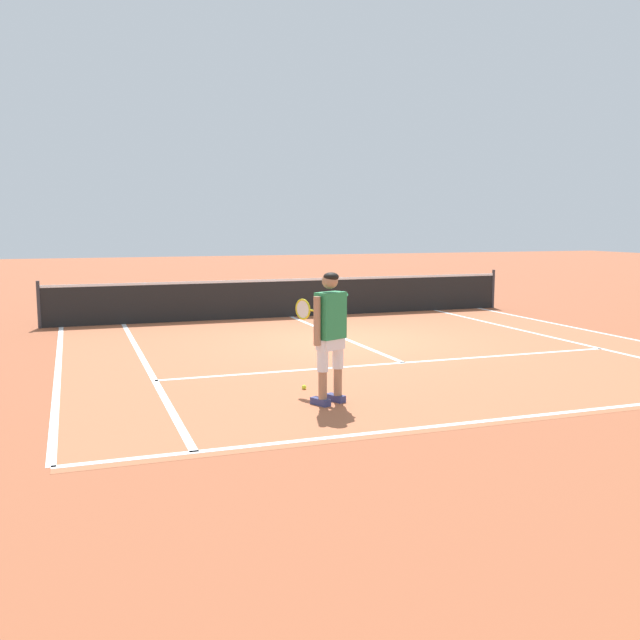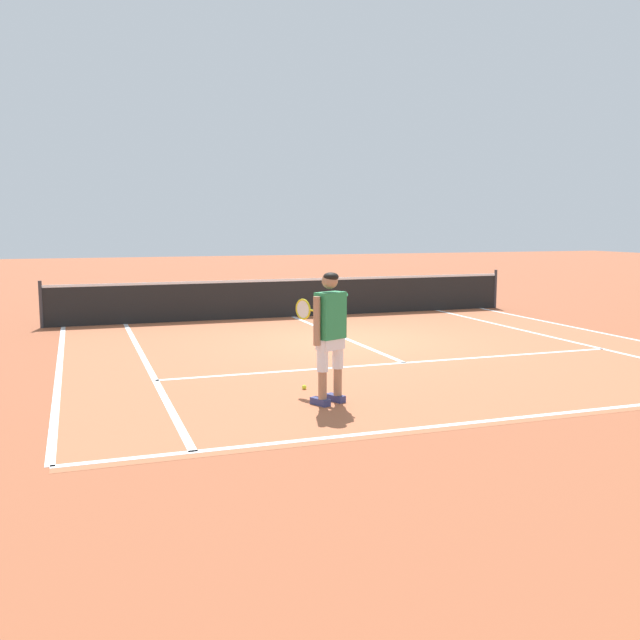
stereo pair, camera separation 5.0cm
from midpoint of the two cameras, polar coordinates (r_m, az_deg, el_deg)
The scene contains 12 objects.
ground_plane at distance 14.12m, azimuth 2.66°, elevation -1.71°, with size 80.00×80.00×0.00m, color #9E5133.
court_inner_surface at distance 13.23m, azimuth 4.23°, elevation -2.35°, with size 10.98×10.34×0.00m, color #B2603D.
line_baseline at distance 9.00m, azimuth 17.02°, elevation -7.46°, with size 10.98×0.10×0.01m, color white.
line_service at distance 11.95m, azimuth 6.96°, elevation -3.46°, with size 8.23×0.10×0.01m, color white.
line_centre_service at distance 14.85m, azimuth 1.51°, elevation -1.23°, with size 0.10×6.40×0.01m, color white.
line_singles_left at distance 12.21m, azimuth -13.81°, elevation -3.39°, with size 0.10×9.94×0.01m, color white.
line_singles_right at distance 15.32m, azimuth 18.50°, elevation -1.35°, with size 0.10×9.94×0.01m, color white.
line_doubles_left at distance 12.17m, azimuth -20.28°, elevation -3.69°, with size 0.10×9.94×0.01m, color white.
line_doubles_right at distance 16.19m, azimuth 22.36°, elevation -1.06°, with size 0.10×9.94×0.01m, color white.
tennis_net at distance 17.79m, azimuth -2.13°, elevation 1.85°, with size 11.96×0.08×1.07m.
tennis_player at distance 9.03m, azimuth 0.90°, elevation -0.68°, with size 0.56×1.23×1.71m.
tennis_ball_near_feet at distance 9.98m, azimuth -1.14°, elevation -5.46°, with size 0.07×0.07×0.07m, color #CCE02D.
Camera 2 is at (-5.18, -12.93, 2.30)m, focal length 39.46 mm.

